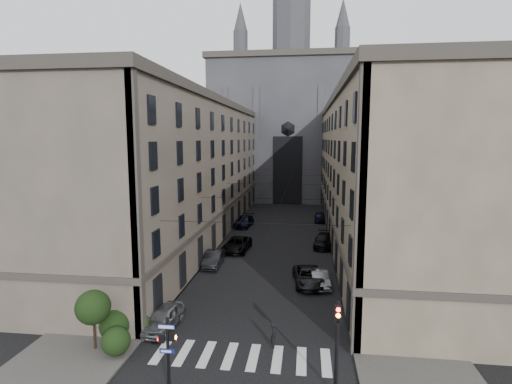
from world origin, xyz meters
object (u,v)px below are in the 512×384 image
at_px(gothic_tower, 290,120).
at_px(car_right_midfar, 324,240).
at_px(car_right_midnear, 308,277).
at_px(car_left_midfar, 237,244).
at_px(car_left_midnear, 214,259).
at_px(pedestrian, 274,335).
at_px(car_left_far, 244,221).
at_px(car_right_far, 320,217).
at_px(pedestrian_signal_left, 168,347).
at_px(car_left_near, 164,318).
at_px(traffic_light_right, 337,337).
at_px(car_right_near, 319,278).

xyz_separation_m(gothic_tower, car_right_midfar, (6.20, -43.39, -16.98)).
bearing_deg(car_right_midnear, gothic_tower, 87.50).
bearing_deg(car_left_midfar, car_left_midnear, -99.63).
distance_m(gothic_tower, pedestrian, 70.64).
distance_m(gothic_tower, car_left_far, 37.58).
distance_m(car_right_far, pedestrian, 40.86).
bearing_deg(car_right_far, gothic_tower, 103.98).
xyz_separation_m(pedestrian_signal_left, car_right_midnear, (7.71, 16.56, -1.54)).
height_order(pedestrian_signal_left, car_left_far, pedestrian_signal_left).
bearing_deg(car_left_midnear, car_right_midnear, -24.53).
relative_size(car_left_near, pedestrian, 2.80).
height_order(traffic_light_right, pedestrian, traffic_light_right).
bearing_deg(car_right_midnear, car_left_midfar, 123.14).
distance_m(pedestrian_signal_left, car_left_midnear, 21.01).
height_order(car_left_near, car_right_far, car_left_near).
xyz_separation_m(gothic_tower, car_left_midfar, (-4.37, -46.63, -16.97)).
distance_m(gothic_tower, car_left_midfar, 49.82).
bearing_deg(pedestrian, pedestrian_signal_left, 126.54).
distance_m(car_right_near, car_right_midnear, 1.04).
bearing_deg(pedestrian_signal_left, car_left_far, 93.01).
relative_size(pedestrian_signal_left, car_left_midnear, 0.81).
relative_size(car_right_midnear, car_right_midfar, 1.00).
xyz_separation_m(car_right_midfar, car_right_far, (0.00, 15.48, -0.06)).
xyz_separation_m(car_left_near, car_right_near, (11.38, 9.88, -0.07)).
bearing_deg(car_left_midnear, car_left_far, 87.72).
bearing_deg(car_right_midfar, gothic_tower, 105.36).
xyz_separation_m(car_right_midnear, car_right_midfar, (2.00, 13.51, 0.03)).
height_order(gothic_tower, car_right_far, gothic_tower).
bearing_deg(gothic_tower, pedestrian, -88.41).
relative_size(car_left_near, car_right_midnear, 0.82).
bearing_deg(car_right_far, car_right_near, -90.47).
bearing_deg(car_left_near, pedestrian_signal_left, -64.19).
bearing_deg(gothic_tower, pedestrian_signal_left, -92.74).
height_order(car_right_midnear, car_right_midfar, car_right_midfar).
xyz_separation_m(car_right_near, pedestrian, (-3.32, -11.46, 0.11)).
bearing_deg(car_right_midfar, car_left_near, -110.44).
xyz_separation_m(car_left_midnear, car_right_far, (12.07, 24.72, -0.06)).
bearing_deg(traffic_light_right, gothic_tower, 94.38).
distance_m(car_left_near, car_right_far, 40.96).
bearing_deg(pedestrian, car_right_midfar, -15.40).
relative_size(car_left_midfar, car_right_midfar, 1.06).
xyz_separation_m(gothic_tower, pedestrian_signal_left, (-3.51, -73.46, -15.48)).
distance_m(car_left_near, car_left_midnear, 14.33).
xyz_separation_m(car_left_midnear, car_left_midfar, (1.51, 6.00, 0.01)).
height_order(car_left_near, car_left_far, car_left_far).
distance_m(traffic_light_right, car_right_near, 16.17).
relative_size(gothic_tower, pedestrian, 35.03).
relative_size(car_left_midnear, car_right_midnear, 0.88).
xyz_separation_m(pedestrian_signal_left, car_left_near, (-2.64, 6.50, -1.53)).
distance_m(car_left_near, car_left_midfar, 20.40).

